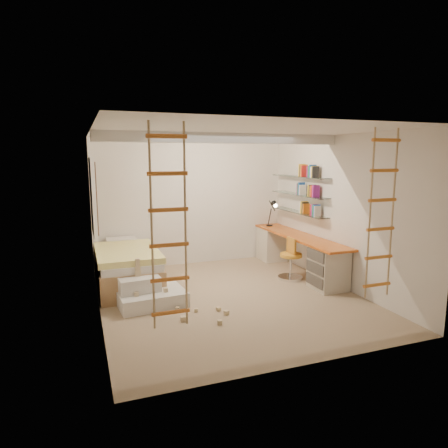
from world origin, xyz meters
name	(u,v)px	position (x,y,z in m)	size (l,w,h in m)	color
floor	(230,297)	(0.00, 0.00, 0.00)	(4.50, 4.50, 0.00)	#9F8767
ceiling_beam	(224,138)	(0.00, 0.30, 2.52)	(4.00, 0.18, 0.16)	white
window_frame	(93,197)	(-1.97, 1.50, 1.55)	(0.06, 1.15, 1.35)	white
window_blind	(95,197)	(-1.93, 1.50, 1.55)	(0.02, 1.00, 1.20)	#4C2D1E
rope_ladder_left	(169,228)	(-1.35, -1.75, 1.52)	(0.41, 0.04, 2.13)	#C26A21
rope_ladder_right	(381,215)	(1.35, -1.75, 1.52)	(0.41, 0.04, 2.13)	orange
waste_bin	(333,281)	(1.75, -0.28, 0.16)	(0.26, 0.26, 0.33)	white
desk	(297,252)	(1.72, 0.86, 0.40)	(0.56, 2.80, 0.75)	#D55E19
shelves	(299,194)	(1.87, 1.13, 1.50)	(0.25, 1.80, 0.71)	white
bed	(127,267)	(-1.48, 1.23, 0.33)	(1.02, 2.00, 0.69)	#AD7F51
task_lamp	(273,209)	(1.67, 1.82, 1.14)	(0.14, 0.36, 0.57)	black
swivel_chair	(291,264)	(1.40, 0.55, 0.29)	(0.47, 0.47, 0.77)	gold
play_platform	(147,293)	(-1.30, 0.17, 0.17)	(1.05, 0.85, 0.44)	silver
toy_blocks	(174,294)	(-0.97, -0.20, 0.24)	(1.24, 1.26, 0.71)	#CCB284
books	(299,188)	(1.87, 1.13, 1.63)	(0.14, 0.70, 0.92)	white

